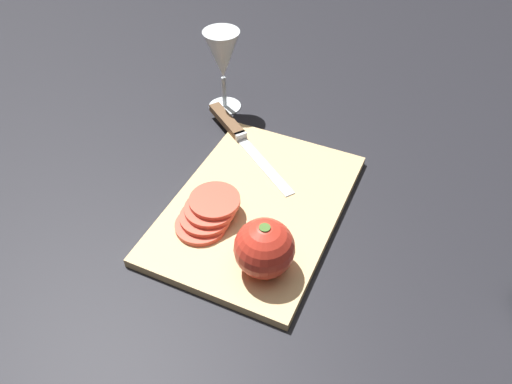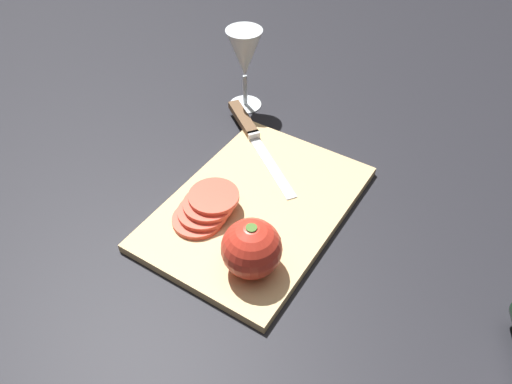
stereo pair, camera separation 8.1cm
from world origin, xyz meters
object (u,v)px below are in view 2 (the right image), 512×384
object	(u,v)px
wine_glass	(245,57)
tomato_slice_stack_near	(206,208)
knife	(248,126)
whole_tomato	(252,248)

from	to	relation	value
wine_glass	tomato_slice_stack_near	distance (m)	0.35
knife	whole_tomato	bearing A→B (deg)	-19.89
wine_glass	whole_tomato	xyz separation A→B (m)	(0.37, 0.25, -0.05)
tomato_slice_stack_near	knife	bearing A→B (deg)	-163.04
whole_tomato	knife	bearing A→B (deg)	-145.77
whole_tomato	tomato_slice_stack_near	bearing A→B (deg)	-112.41
knife	tomato_slice_stack_near	distance (m)	0.24
whole_tomato	tomato_slice_stack_near	size ratio (longest dim) A/B	0.75
wine_glass	whole_tomato	world-z (taller)	wine_glass
knife	tomato_slice_stack_near	bearing A→B (deg)	-37.16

